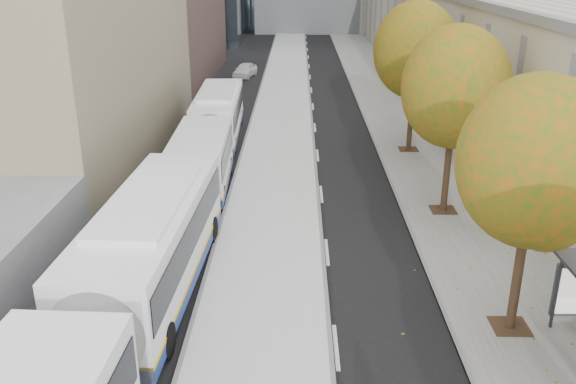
{
  "coord_description": "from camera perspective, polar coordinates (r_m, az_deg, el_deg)",
  "views": [
    {
      "loc": [
        -2.79,
        -2.64,
        10.4
      ],
      "look_at": [
        -3.12,
        17.8,
        2.5
      ],
      "focal_mm": 38.0,
      "sensor_mm": 36.0,
      "label": 1
    }
  ],
  "objects": [
    {
      "name": "bus_platform",
      "position": [
        39.04,
        -0.72,
        5.79
      ],
      "size": [
        4.25,
        150.0,
        0.15
      ],
      "primitive_type": "cube",
      "color": "silver",
      "rests_on": "ground"
    },
    {
      "name": "tree_e",
      "position": [
        34.56,
        11.86,
        12.85
      ],
      "size": [
        4.6,
        4.6,
        7.92
      ],
      "color": "black",
      "rests_on": "sidewalk"
    },
    {
      "name": "tree_c",
      "position": [
        17.66,
        22.1,
        2.59
      ],
      "size": [
        4.2,
        4.2,
        7.28
      ],
      "color": "black",
      "rests_on": "sidewalk"
    },
    {
      "name": "building_tan",
      "position": [
        69.4,
        16.78,
        14.98
      ],
      "size": [
        18.0,
        92.0,
        8.0
      ],
      "primitive_type": "cube",
      "color": "gray",
      "rests_on": "ground"
    },
    {
      "name": "bus_far",
      "position": [
        33.84,
        -7.09,
        5.76
      ],
      "size": [
        3.0,
        16.83,
        2.79
      ],
      "rotation": [
        0.0,
        0.0,
        0.03
      ],
      "color": "white",
      "rests_on": "ground"
    },
    {
      "name": "distant_car",
      "position": [
        57.56,
        -4.04,
        11.31
      ],
      "size": [
        2.32,
        4.03,
        1.29
      ],
      "primitive_type": "imported",
      "rotation": [
        0.0,
        0.0,
        -0.22
      ],
      "color": "silver",
      "rests_on": "ground"
    },
    {
      "name": "tree_d",
      "position": [
        25.92,
        15.38,
        9.42
      ],
      "size": [
        4.4,
        4.4,
        7.6
      ],
      "color": "black",
      "rests_on": "sidewalk"
    },
    {
      "name": "bus_near",
      "position": [
        16.8,
        -16.35,
        -10.97
      ],
      "size": [
        3.49,
        18.9,
        3.14
      ],
      "rotation": [
        0.0,
        0.0,
        -0.04
      ],
      "color": "white",
      "rests_on": "ground"
    },
    {
      "name": "sidewalk",
      "position": [
        39.64,
        10.98,
        5.59
      ],
      "size": [
        4.75,
        150.0,
        0.08
      ],
      "primitive_type": "cube",
      "color": "gray",
      "rests_on": "ground"
    }
  ]
}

